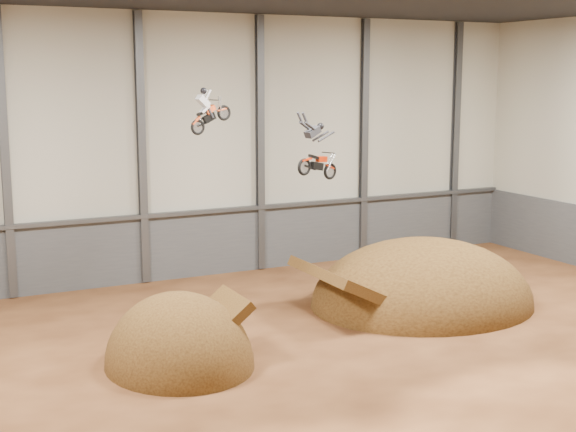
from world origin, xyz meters
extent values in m
plane|color=#482613|center=(0.00, 0.00, 0.00)|extent=(40.00, 40.00, 0.00)
cube|color=beige|center=(0.00, 15.00, 7.00)|extent=(40.00, 0.10, 14.00)
cube|color=#4B4D51|center=(0.00, 14.90, 1.75)|extent=(39.80, 0.18, 3.50)
cube|color=#47494F|center=(0.00, 14.75, 3.55)|extent=(39.80, 0.35, 0.20)
cube|color=#47494F|center=(-10.00, 14.80, 7.00)|extent=(0.40, 0.36, 13.90)
cube|color=#47494F|center=(-3.33, 14.80, 7.00)|extent=(0.40, 0.36, 13.90)
cube|color=#47494F|center=(3.33, 14.80, 7.00)|extent=(0.40, 0.36, 13.90)
cube|color=#47494F|center=(10.00, 14.80, 7.00)|extent=(0.40, 0.36, 13.90)
cube|color=#47494F|center=(16.67, 14.80, 7.00)|extent=(0.40, 0.36, 13.90)
ellipsoid|color=#38220E|center=(-5.72, 2.33, 0.00)|extent=(5.51, 6.36, 5.51)
ellipsoid|color=#38220E|center=(7.27, 4.95, 0.00)|extent=(10.89, 9.63, 6.28)
camera|label=1|loc=(-14.86, -25.20, 10.70)|focal=50.00mm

